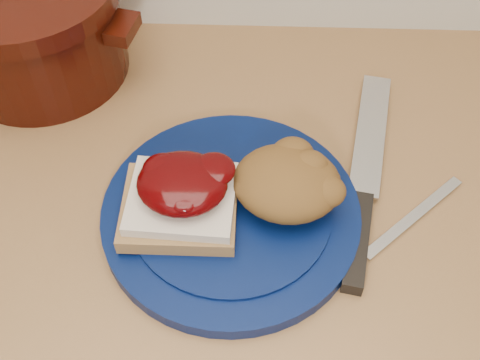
{
  "coord_description": "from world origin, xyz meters",
  "views": [
    {
      "loc": [
        0.07,
        1.04,
        1.49
      ],
      "look_at": [
        0.05,
        1.46,
        0.95
      ],
      "focal_mm": 45.0,
      "sensor_mm": 36.0,
      "label": 1
    }
  ],
  "objects_px": {
    "chef_knife": "(362,209)",
    "butter_knife": "(414,216)",
    "dutch_oven": "(33,26)",
    "plate": "(231,214)"
  },
  "relations": [
    {
      "from": "chef_knife",
      "to": "butter_knife",
      "type": "xyz_separation_m",
      "value": [
        0.06,
        -0.0,
        -0.01
      ]
    },
    {
      "from": "dutch_oven",
      "to": "plate",
      "type": "bearing_deg",
      "value": -42.46
    },
    {
      "from": "chef_knife",
      "to": "butter_knife",
      "type": "height_order",
      "value": "chef_knife"
    },
    {
      "from": "chef_knife",
      "to": "dutch_oven",
      "type": "relative_size",
      "value": 1.12
    },
    {
      "from": "butter_knife",
      "to": "dutch_oven",
      "type": "bearing_deg",
      "value": 111.02
    },
    {
      "from": "butter_knife",
      "to": "dutch_oven",
      "type": "xyz_separation_m",
      "value": [
        -0.5,
        0.25,
        0.07
      ]
    },
    {
      "from": "dutch_oven",
      "to": "chef_knife",
      "type": "bearing_deg",
      "value": -29.28
    },
    {
      "from": "chef_knife",
      "to": "butter_knife",
      "type": "bearing_deg",
      "value": -83.51
    },
    {
      "from": "chef_knife",
      "to": "dutch_oven",
      "type": "bearing_deg",
      "value": 71.34
    },
    {
      "from": "plate",
      "to": "butter_knife",
      "type": "bearing_deg",
      "value": 2.25
    }
  ]
}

